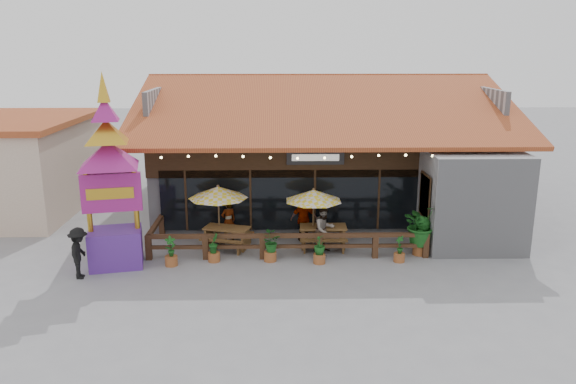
{
  "coord_description": "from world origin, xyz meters",
  "views": [
    {
      "loc": [
        -2.01,
        -19.18,
        7.29
      ],
      "look_at": [
        -1.55,
        1.5,
        1.92
      ],
      "focal_mm": 35.0,
      "sensor_mm": 36.0,
      "label": 1
    }
  ],
  "objects_px": {
    "picnic_table_right": "(323,233)",
    "umbrella_left": "(218,193)",
    "picnic_table_left": "(227,234)",
    "tropical_plant": "(421,226)",
    "umbrella_right": "(314,196)",
    "pedestrian": "(79,253)",
    "thai_sign_tower": "(109,159)"
  },
  "relations": [
    {
      "from": "picnic_table_left",
      "to": "umbrella_left",
      "type": "bearing_deg",
      "value": 142.41
    },
    {
      "from": "picnic_table_right",
      "to": "umbrella_left",
      "type": "bearing_deg",
      "value": 175.98
    },
    {
      "from": "umbrella_left",
      "to": "thai_sign_tower",
      "type": "relative_size",
      "value": 0.34
    },
    {
      "from": "picnic_table_left",
      "to": "tropical_plant",
      "type": "distance_m",
      "value": 7.09
    },
    {
      "from": "umbrella_right",
      "to": "pedestrian",
      "type": "xyz_separation_m",
      "value": [
        -7.73,
        -2.74,
        -1.14
      ]
    },
    {
      "from": "umbrella_left",
      "to": "tropical_plant",
      "type": "relative_size",
      "value": 1.24
    },
    {
      "from": "picnic_table_left",
      "to": "tropical_plant",
      "type": "relative_size",
      "value": 1.05
    },
    {
      "from": "umbrella_left",
      "to": "tropical_plant",
      "type": "xyz_separation_m",
      "value": [
        7.32,
        -1.11,
        -0.98
      ]
    },
    {
      "from": "umbrella_right",
      "to": "picnic_table_left",
      "type": "height_order",
      "value": "umbrella_right"
    },
    {
      "from": "thai_sign_tower",
      "to": "pedestrian",
      "type": "xyz_separation_m",
      "value": [
        -0.88,
        -1.02,
        -2.87
      ]
    },
    {
      "from": "thai_sign_tower",
      "to": "tropical_plant",
      "type": "xyz_separation_m",
      "value": [
        10.65,
        0.84,
        -2.62
      ]
    },
    {
      "from": "umbrella_left",
      "to": "pedestrian",
      "type": "bearing_deg",
      "value": -144.87
    },
    {
      "from": "picnic_table_right",
      "to": "tropical_plant",
      "type": "xyz_separation_m",
      "value": [
        3.44,
        -0.83,
        0.53
      ]
    },
    {
      "from": "pedestrian",
      "to": "tropical_plant",
      "type": "bearing_deg",
      "value": -87.93
    },
    {
      "from": "picnic_table_left",
      "to": "thai_sign_tower",
      "type": "distance_m",
      "value": 5.12
    },
    {
      "from": "picnic_table_left",
      "to": "pedestrian",
      "type": "height_order",
      "value": "pedestrian"
    },
    {
      "from": "picnic_table_left",
      "to": "pedestrian",
      "type": "relative_size",
      "value": 1.17
    },
    {
      "from": "picnic_table_right",
      "to": "thai_sign_tower",
      "type": "relative_size",
      "value": 0.25
    },
    {
      "from": "picnic_table_left",
      "to": "picnic_table_right",
      "type": "height_order",
      "value": "picnic_table_right"
    },
    {
      "from": "picnic_table_right",
      "to": "thai_sign_tower",
      "type": "height_order",
      "value": "thai_sign_tower"
    },
    {
      "from": "tropical_plant",
      "to": "pedestrian",
      "type": "distance_m",
      "value": 11.69
    },
    {
      "from": "umbrella_right",
      "to": "picnic_table_left",
      "type": "xyz_separation_m",
      "value": [
        -3.21,
        -0.01,
        -1.45
      ]
    },
    {
      "from": "umbrella_right",
      "to": "tropical_plant",
      "type": "bearing_deg",
      "value": -13.04
    },
    {
      "from": "picnic_table_right",
      "to": "umbrella_right",
      "type": "bearing_deg",
      "value": 172.58
    },
    {
      "from": "umbrella_left",
      "to": "umbrella_right",
      "type": "height_order",
      "value": "umbrella_left"
    },
    {
      "from": "umbrella_left",
      "to": "picnic_table_right",
      "type": "distance_m",
      "value": 4.17
    },
    {
      "from": "umbrella_left",
      "to": "tropical_plant",
      "type": "bearing_deg",
      "value": -8.59
    },
    {
      "from": "umbrella_left",
      "to": "tropical_plant",
      "type": "height_order",
      "value": "umbrella_left"
    },
    {
      "from": "picnic_table_left",
      "to": "pedestrian",
      "type": "xyz_separation_m",
      "value": [
        -4.52,
        -2.73,
        0.31
      ]
    },
    {
      "from": "umbrella_left",
      "to": "tropical_plant",
      "type": "distance_m",
      "value": 7.47
    },
    {
      "from": "picnic_table_right",
      "to": "pedestrian",
      "type": "xyz_separation_m",
      "value": [
        -8.09,
        -2.69,
        0.29
      ]
    },
    {
      "from": "umbrella_left",
      "to": "pedestrian",
      "type": "relative_size",
      "value": 1.39
    }
  ]
}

